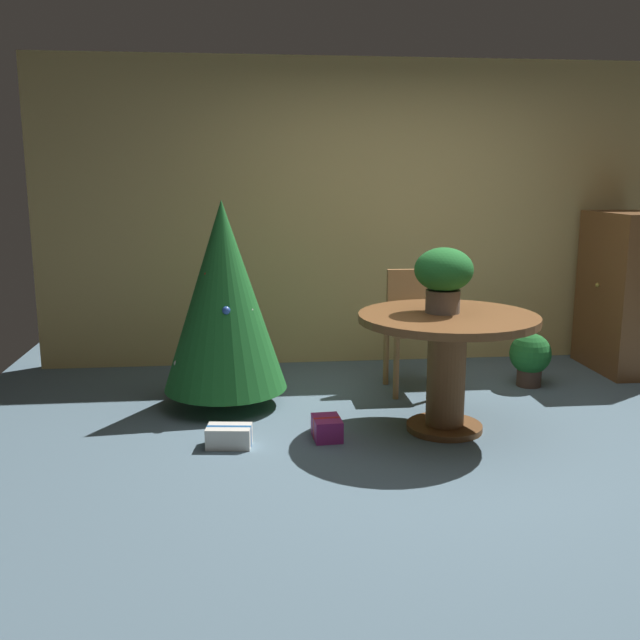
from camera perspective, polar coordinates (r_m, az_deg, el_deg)
ground_plane at (r=4.45m, az=10.73°, el=-10.15°), size 6.60×6.60×0.00m
back_wall_panel at (r=6.29m, az=5.40°, el=8.45°), size 6.00×0.10×2.60m
round_dining_table at (r=4.61m, az=10.16°, el=-2.18°), size 1.14×1.14×0.77m
flower_vase at (r=4.57m, az=9.90°, el=3.63°), size 0.37×0.37×0.42m
wooden_chair_far at (r=5.50m, az=7.45°, el=-0.16°), size 0.40×0.43×0.92m
holiday_tree at (r=5.03m, az=-7.73°, el=1.91°), size 0.88×0.88×1.47m
gift_box_purple at (r=4.52m, az=0.56°, el=-8.67°), size 0.18×0.24×0.14m
gift_box_cream at (r=4.43m, az=-7.31°, el=-9.24°), size 0.29×0.20×0.13m
wooden_cabinet at (r=6.50m, az=23.35°, el=2.05°), size 0.53×0.83×1.34m
potted_plant at (r=5.81m, az=16.51°, el=-2.83°), size 0.32×0.32×0.42m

